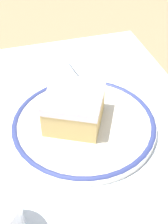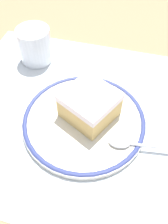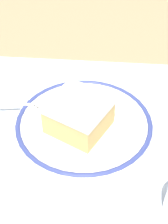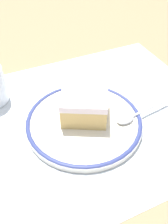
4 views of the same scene
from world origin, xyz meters
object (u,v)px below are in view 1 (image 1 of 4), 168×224
(plate, at_px, (84,124))
(cake_slice, at_px, (75,109))
(napkin, at_px, (23,77))
(spoon, at_px, (88,84))

(plate, bearing_deg, cake_slice, 74.99)
(cake_slice, distance_m, napkin, 0.16)
(plate, bearing_deg, napkin, 24.01)
(plate, height_order, cake_slice, cake_slice)
(plate, relative_size, spoon, 1.69)
(plate, height_order, napkin, plate)
(spoon, bearing_deg, plate, 159.64)
(plate, xyz_separation_m, napkin, (0.15, 0.07, -0.01))
(spoon, bearing_deg, cake_slice, 151.35)
(napkin, bearing_deg, spoon, -125.98)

